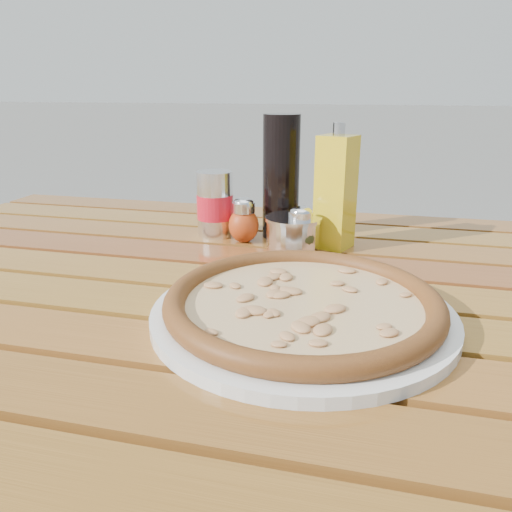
% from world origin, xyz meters
% --- Properties ---
extents(table, '(1.40, 0.90, 0.75)m').
position_xyz_m(table, '(0.00, -0.00, 0.67)').
color(table, '#381E0C').
rests_on(table, ground).
extents(plate, '(0.36, 0.36, 0.01)m').
position_xyz_m(plate, '(0.09, -0.11, 0.76)').
color(plate, silver).
rests_on(plate, table).
extents(pizza, '(0.37, 0.37, 0.03)m').
position_xyz_m(pizza, '(0.09, -0.11, 0.77)').
color(pizza, beige).
rests_on(pizza, plate).
extents(pepper_shaker, '(0.07, 0.07, 0.08)m').
position_xyz_m(pepper_shaker, '(-0.06, 0.18, 0.79)').
color(pepper_shaker, '#B43E14').
rests_on(pepper_shaker, table).
extents(oregano_shaker, '(0.07, 0.07, 0.08)m').
position_xyz_m(oregano_shaker, '(0.05, 0.14, 0.79)').
color(oregano_shaker, '#3B3F19').
rests_on(oregano_shaker, table).
extents(dark_bottle, '(0.07, 0.07, 0.22)m').
position_xyz_m(dark_bottle, '(-0.01, 0.23, 0.86)').
color(dark_bottle, black).
rests_on(dark_bottle, table).
extents(soda_can, '(0.08, 0.08, 0.12)m').
position_xyz_m(soda_can, '(-0.12, 0.21, 0.81)').
color(soda_can, silver).
rests_on(soda_can, table).
extents(olive_oil_cruet, '(0.07, 0.07, 0.21)m').
position_xyz_m(olive_oil_cruet, '(0.10, 0.19, 0.85)').
color(olive_oil_cruet, gold).
rests_on(olive_oil_cruet, table).
extents(parmesan_tin, '(0.10, 0.10, 0.07)m').
position_xyz_m(parmesan_tin, '(0.03, 0.15, 0.78)').
color(parmesan_tin, white).
rests_on(parmesan_tin, table).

